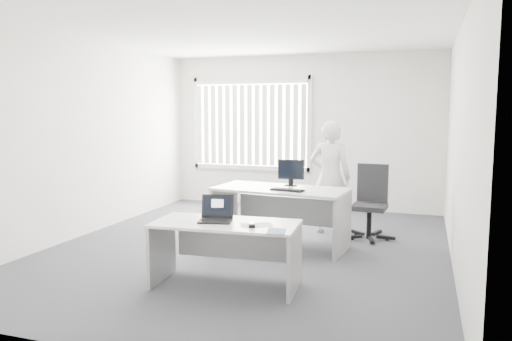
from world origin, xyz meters
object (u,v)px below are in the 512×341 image
(person, at_px, (330,177))
(monitor, at_px, (291,173))
(desk_far, at_px, (280,204))
(office_chair, at_px, (370,215))
(desk_near, at_px, (226,240))
(laptop, at_px, (215,209))

(person, distance_m, monitor, 0.84)
(desk_far, bearing_deg, office_chair, 43.70)
(office_chair, bearing_deg, person, 171.33)
(desk_near, xyz_separation_m, monitor, (0.19, 1.87, 0.48))
(monitor, bearing_deg, desk_far, -112.39)
(desk_far, height_order, monitor, monitor)
(desk_near, bearing_deg, monitor, 80.34)
(desk_near, xyz_separation_m, person, (0.59, 2.60, 0.34))
(office_chair, height_order, laptop, office_chair)
(person, bearing_deg, monitor, 62.75)
(desk_near, xyz_separation_m, office_chair, (1.19, 2.47, -0.16))
(desk_near, distance_m, laptop, 0.33)
(desk_near, relative_size, person, 0.91)
(desk_far, relative_size, office_chair, 1.73)
(desk_far, bearing_deg, person, 69.52)
(desk_near, height_order, monitor, monitor)
(laptop, xyz_separation_m, monitor, (0.30, 1.88, 0.16))
(desk_near, distance_m, person, 2.69)
(desk_near, bearing_deg, office_chair, 60.45)
(person, relative_size, monitor, 4.66)
(office_chair, relative_size, laptop, 3.13)
(laptop, bearing_deg, person, 61.65)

